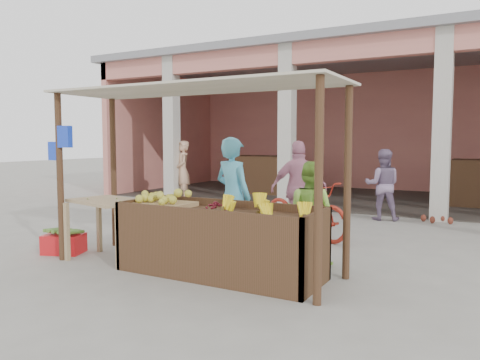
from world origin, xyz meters
The scene contains 18 objects.
ground centered at (0.00, 0.00, 0.00)m, with size 60.00×60.00×0.00m, color gray.
market_building centered at (0.05, 8.93, 2.70)m, with size 14.40×6.40×4.20m.
fruit_stall centered at (0.50, 0.00, 0.40)m, with size 2.60×0.95×0.80m, color #492D1D.
stall_awning centered at (-0.01, 0.06, 1.98)m, with size 4.09×1.35×2.39m.
banana_heap centered at (1.12, -0.04, 0.89)m, with size 1.02×0.56×0.19m, color yellow, non-canonical shape.
melon_tray centered at (-0.40, 0.04, 0.89)m, with size 0.72×0.63×0.19m.
berry_heap centered at (0.46, -0.03, 0.86)m, with size 0.39×0.32×0.12m, color maroon.
side_table centered at (-1.27, -0.14, 0.72)m, with size 1.20×0.93×0.86m.
papaya_pile centered at (-1.27, -0.14, 0.97)m, with size 0.75×0.43×0.22m, color #49802A, non-canonical shape.
red_crate centered at (-2.15, -0.17, 0.14)m, with size 0.56×0.40×0.29m, color red.
plantain_bundle centered at (-2.15, -0.17, 0.33)m, with size 0.43×0.30×0.09m, color #558831, non-canonical shape.
produce_sacks centered at (2.50, 5.34, 0.29)m, with size 0.95×0.71×0.57m.
vendor_blue centered at (0.14, 0.97, 0.93)m, with size 0.70×0.51×1.86m, color #53B9D8.
vendor_green centered at (1.32, 1.02, 0.75)m, with size 0.72×0.42×1.49m, color #90CA47.
motorcycle centered at (0.63, 2.66, 0.52)m, with size 1.98×0.68×1.04m, color #A62819.
shopper_b centered at (0.49, 2.72, 0.90)m, with size 1.06×0.56×1.81m, color #C77E97.
shopper_e centered at (-4.24, 5.80, 0.88)m, with size 0.65×0.49×1.75m, color tan.
shopper_f centered at (1.42, 5.17, 0.83)m, with size 0.81×0.46×1.65m, color gray.
Camera 1 is at (3.52, -4.97, 1.70)m, focal length 35.00 mm.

